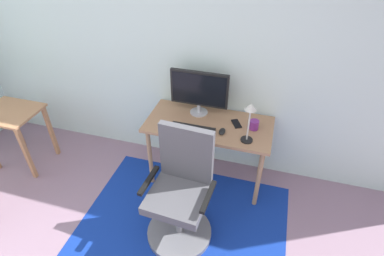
{
  "coord_description": "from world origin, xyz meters",
  "views": [
    {
      "loc": [
        0.83,
        -0.54,
        2.48
      ],
      "look_at": [
        0.22,
        1.59,
        0.84
      ],
      "focal_mm": 28.61,
      "sensor_mm": 36.0,
      "label": 1
    }
  ],
  "objects_px": {
    "desk": "(209,131)",
    "coffee_cup": "(254,125)",
    "desk_lamp": "(250,115)",
    "side_table": "(14,122)",
    "keyboard": "(192,129)",
    "office_chair": "(181,198)",
    "cell_phone": "(236,124)",
    "computer_mouse": "(222,131)",
    "monitor": "(199,90)"
  },
  "relations": [
    {
      "from": "coffee_cup",
      "to": "side_table",
      "type": "relative_size",
      "value": 0.13
    },
    {
      "from": "desk",
      "to": "office_chair",
      "type": "bearing_deg",
      "value": -95.0
    },
    {
      "from": "monitor",
      "to": "desk_lamp",
      "type": "height_order",
      "value": "monitor"
    },
    {
      "from": "monitor",
      "to": "side_table",
      "type": "distance_m",
      "value": 2.05
    },
    {
      "from": "keyboard",
      "to": "monitor",
      "type": "bearing_deg",
      "value": 93.2
    },
    {
      "from": "desk",
      "to": "computer_mouse",
      "type": "xyz_separation_m",
      "value": [
        0.15,
        -0.12,
        0.11
      ]
    },
    {
      "from": "computer_mouse",
      "to": "office_chair",
      "type": "xyz_separation_m",
      "value": [
        -0.22,
        -0.61,
        -0.33
      ]
    },
    {
      "from": "keyboard",
      "to": "office_chair",
      "type": "xyz_separation_m",
      "value": [
        0.06,
        -0.57,
        -0.32
      ]
    },
    {
      "from": "computer_mouse",
      "to": "cell_phone",
      "type": "height_order",
      "value": "computer_mouse"
    },
    {
      "from": "keyboard",
      "to": "side_table",
      "type": "xyz_separation_m",
      "value": [
        -1.96,
        -0.18,
        -0.19
      ]
    },
    {
      "from": "keyboard",
      "to": "cell_phone",
      "type": "bearing_deg",
      "value": 28.33
    },
    {
      "from": "cell_phone",
      "to": "side_table",
      "type": "bearing_deg",
      "value": 161.6
    },
    {
      "from": "coffee_cup",
      "to": "office_chair",
      "type": "relative_size",
      "value": 0.08
    },
    {
      "from": "desk",
      "to": "office_chair",
      "type": "relative_size",
      "value": 1.14
    },
    {
      "from": "desk",
      "to": "cell_phone",
      "type": "xyz_separation_m",
      "value": [
        0.26,
        0.06,
        0.09
      ]
    },
    {
      "from": "coffee_cup",
      "to": "office_chair",
      "type": "distance_m",
      "value": 0.97
    },
    {
      "from": "monitor",
      "to": "office_chair",
      "type": "xyz_separation_m",
      "value": [
        0.08,
        -0.88,
        -0.57
      ]
    },
    {
      "from": "monitor",
      "to": "desk_lamp",
      "type": "bearing_deg",
      "value": -30.76
    },
    {
      "from": "keyboard",
      "to": "coffee_cup",
      "type": "relative_size",
      "value": 4.76
    },
    {
      "from": "desk",
      "to": "side_table",
      "type": "xyz_separation_m",
      "value": [
        -2.09,
        -0.33,
        -0.09
      ]
    },
    {
      "from": "desk",
      "to": "coffee_cup",
      "type": "bearing_deg",
      "value": 4.49
    },
    {
      "from": "desk",
      "to": "cell_phone",
      "type": "distance_m",
      "value": 0.28
    },
    {
      "from": "keyboard",
      "to": "coffee_cup",
      "type": "bearing_deg",
      "value": 18.12
    },
    {
      "from": "keyboard",
      "to": "cell_phone",
      "type": "distance_m",
      "value": 0.44
    },
    {
      "from": "desk",
      "to": "office_chair",
      "type": "xyz_separation_m",
      "value": [
        -0.06,
        -0.72,
        -0.22
      ]
    },
    {
      "from": "desk",
      "to": "keyboard",
      "type": "xyz_separation_m",
      "value": [
        -0.13,
        -0.15,
        0.1
      ]
    },
    {
      "from": "computer_mouse",
      "to": "cell_phone",
      "type": "distance_m",
      "value": 0.21
    },
    {
      "from": "desk_lamp",
      "to": "office_chair",
      "type": "xyz_separation_m",
      "value": [
        -0.45,
        -0.56,
        -0.59
      ]
    },
    {
      "from": "keyboard",
      "to": "office_chair",
      "type": "relative_size",
      "value": 0.4
    },
    {
      "from": "cell_phone",
      "to": "side_table",
      "type": "height_order",
      "value": "cell_phone"
    },
    {
      "from": "desk",
      "to": "monitor",
      "type": "height_order",
      "value": "monitor"
    },
    {
      "from": "coffee_cup",
      "to": "computer_mouse",
      "type": "bearing_deg",
      "value": -151.37
    },
    {
      "from": "desk_lamp",
      "to": "side_table",
      "type": "relative_size",
      "value": 0.56
    },
    {
      "from": "side_table",
      "to": "keyboard",
      "type": "bearing_deg",
      "value": 5.21
    },
    {
      "from": "coffee_cup",
      "to": "desk_lamp",
      "type": "distance_m",
      "value": 0.31
    },
    {
      "from": "desk",
      "to": "monitor",
      "type": "bearing_deg",
      "value": 133.36
    },
    {
      "from": "office_chair",
      "to": "computer_mouse",
      "type": "bearing_deg",
      "value": 73.78
    },
    {
      "from": "office_chair",
      "to": "side_table",
      "type": "xyz_separation_m",
      "value": [
        -2.03,
        0.4,
        0.13
      ]
    },
    {
      "from": "desk_lamp",
      "to": "side_table",
      "type": "bearing_deg",
      "value": -176.27
    },
    {
      "from": "coffee_cup",
      "to": "cell_phone",
      "type": "bearing_deg",
      "value": 171.1
    },
    {
      "from": "desk",
      "to": "monitor",
      "type": "distance_m",
      "value": 0.41
    },
    {
      "from": "cell_phone",
      "to": "desk_lamp",
      "type": "bearing_deg",
      "value": -87.72
    },
    {
      "from": "keyboard",
      "to": "desk",
      "type": "bearing_deg",
      "value": 49.41
    },
    {
      "from": "side_table",
      "to": "cell_phone",
      "type": "bearing_deg",
      "value": 9.37
    },
    {
      "from": "desk",
      "to": "keyboard",
      "type": "distance_m",
      "value": 0.22
    },
    {
      "from": "desk",
      "to": "monitor",
      "type": "relative_size",
      "value": 2.13
    },
    {
      "from": "computer_mouse",
      "to": "desk",
      "type": "bearing_deg",
      "value": 143.04
    },
    {
      "from": "cell_phone",
      "to": "office_chair",
      "type": "bearing_deg",
      "value": -140.17
    },
    {
      "from": "monitor",
      "to": "cell_phone",
      "type": "xyz_separation_m",
      "value": [
        0.4,
        -0.09,
        -0.26
      ]
    },
    {
      "from": "coffee_cup",
      "to": "monitor",
      "type": "bearing_deg",
      "value": 168.3
    }
  ]
}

